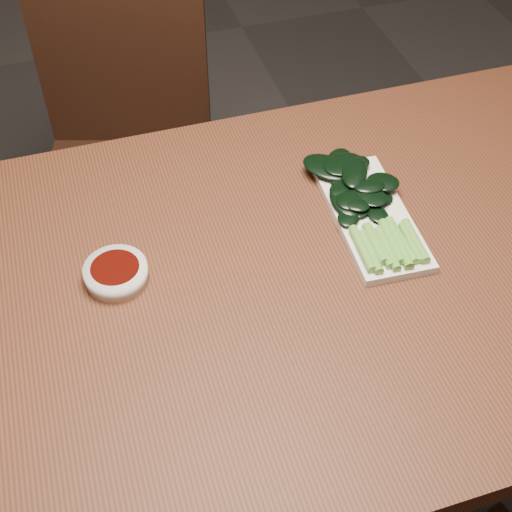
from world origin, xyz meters
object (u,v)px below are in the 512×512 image
Objects in this scene: gai_lan at (361,199)px; chair_far at (127,152)px; serving_plate at (371,216)px; sauce_bowl at (116,273)px; table at (263,308)px.

chair_far is at bearing 117.32° from gai_lan.
gai_lan is at bearing 110.38° from serving_plate.
chair_far is 0.75m from serving_plate.
gai_lan reaches higher than serving_plate.
serving_plate is at bearing -45.68° from chair_far.
sauce_bowl is at bearing -179.23° from serving_plate.
table is 1.57× the size of chair_far.
serving_plate is at bearing 18.33° from table.
table is 5.07× the size of serving_plate.
sauce_bowl reaches higher than serving_plate.
table is at bearing -161.67° from serving_plate.
serving_plate reaches higher than table.
gai_lan reaches higher than sauce_bowl.
sauce_bowl is at bearing 163.37° from table.
chair_far is 0.73m from gai_lan.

